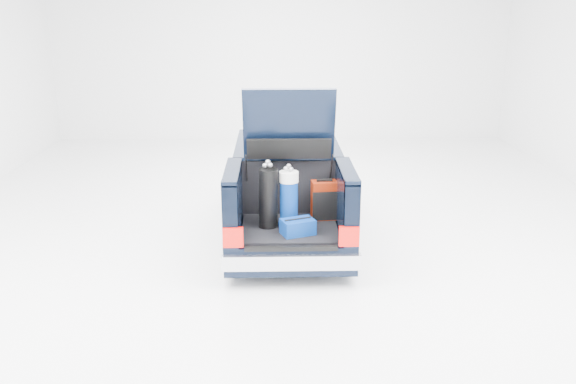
{
  "coord_description": "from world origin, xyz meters",
  "views": [
    {
      "loc": [
        -0.22,
        -9.38,
        3.57
      ],
      "look_at": [
        0.0,
        -0.5,
        0.8
      ],
      "focal_mm": 38.0,
      "sensor_mm": 36.0,
      "label": 1
    }
  ],
  "objects_px": {
    "black_golf_bag": "(268,198)",
    "blue_duffel": "(298,227)",
    "blue_golf_bag": "(289,199)",
    "car": "(287,189)",
    "red_suitcase": "(324,200)"
  },
  "relations": [
    {
      "from": "car",
      "to": "blue_duffel",
      "type": "bearing_deg",
      "value": -86.91
    },
    {
      "from": "car",
      "to": "black_golf_bag",
      "type": "xyz_separation_m",
      "value": [
        -0.29,
        -1.57,
        0.35
      ]
    },
    {
      "from": "red_suitcase",
      "to": "blue_golf_bag",
      "type": "xyz_separation_m",
      "value": [
        -0.51,
        -0.29,
        0.12
      ]
    },
    {
      "from": "red_suitcase",
      "to": "blue_duffel",
      "type": "distance_m",
      "value": 0.74
    },
    {
      "from": "black_golf_bag",
      "to": "blue_golf_bag",
      "type": "height_order",
      "value": "black_golf_bag"
    },
    {
      "from": "car",
      "to": "red_suitcase",
      "type": "height_order",
      "value": "car"
    },
    {
      "from": "red_suitcase",
      "to": "blue_duffel",
      "type": "xyz_separation_m",
      "value": [
        -0.4,
        -0.6,
        -0.17
      ]
    },
    {
      "from": "black_golf_bag",
      "to": "blue_golf_bag",
      "type": "distance_m",
      "value": 0.28
    },
    {
      "from": "car",
      "to": "blue_golf_bag",
      "type": "height_order",
      "value": "car"
    },
    {
      "from": "black_golf_bag",
      "to": "blue_duffel",
      "type": "xyz_separation_m",
      "value": [
        0.39,
        -0.28,
        -0.32
      ]
    },
    {
      "from": "black_golf_bag",
      "to": "blue_duffel",
      "type": "height_order",
      "value": "black_golf_bag"
    },
    {
      "from": "car",
      "to": "blue_duffel",
      "type": "relative_size",
      "value": 9.31
    },
    {
      "from": "blue_duffel",
      "to": "black_golf_bag",
      "type": "bearing_deg",
      "value": 123.92
    },
    {
      "from": "car",
      "to": "black_golf_bag",
      "type": "bearing_deg",
      "value": -100.59
    },
    {
      "from": "car",
      "to": "black_golf_bag",
      "type": "distance_m",
      "value": 1.64
    }
  ]
}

